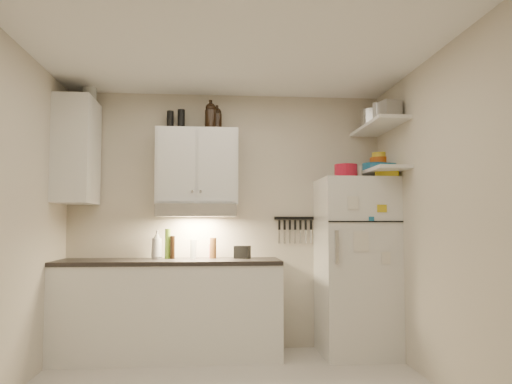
{
  "coord_description": "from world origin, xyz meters",
  "views": [
    {
      "loc": [
        -0.14,
        -3.63,
        1.24
      ],
      "look_at": [
        0.25,
        0.9,
        1.55
      ],
      "focal_mm": 35.0,
      "sensor_mm": 36.0,
      "label": 1
    }
  ],
  "objects": [
    {
      "name": "pepper_mill",
      "position": [
        -0.14,
        1.33,
        1.02
      ],
      "size": [
        0.08,
        0.08,
        0.2
      ],
      "primitive_type": "cylinder",
      "rotation": [
        0.0,
        0.0,
        -0.21
      ],
      "color": "brown",
      "rests_on": "countertop"
    },
    {
      "name": "caddy",
      "position": [
        0.15,
        1.3,
        0.98
      ],
      "size": [
        0.17,
        0.15,
        0.12
      ],
      "primitive_type": "cube",
      "rotation": [
        0.0,
        0.0,
        -0.39
      ],
      "color": "black",
      "rests_on": "countertop"
    },
    {
      "name": "knife_strip",
      "position": [
        0.7,
        1.49,
        1.32
      ],
      "size": [
        0.42,
        0.02,
        0.03
      ],
      "primitive_type": "cube",
      "color": "black",
      "rests_on": "back_wall"
    },
    {
      "name": "soap_bottle",
      "position": [
        -0.68,
        1.3,
        1.08
      ],
      "size": [
        0.13,
        0.13,
        0.31
      ],
      "primitive_type": "imported",
      "rotation": [
        0.0,
        0.0,
        0.13
      ],
      "color": "white",
      "rests_on": "countertop"
    },
    {
      "name": "range_hood",
      "position": [
        -0.3,
        1.27,
        1.39
      ],
      "size": [
        0.76,
        0.46,
        0.12
      ],
      "primitive_type": "cube",
      "color": "silver",
      "rests_on": "back_wall"
    },
    {
      "name": "countertop",
      "position": [
        -0.55,
        1.2,
        0.9
      ],
      "size": [
        2.1,
        0.62,
        0.04
      ],
      "primitive_type": "cube",
      "color": "black",
      "rests_on": "base_cabinet"
    },
    {
      "name": "base_cabinet",
      "position": [
        -0.55,
        1.2,
        0.44
      ],
      "size": [
        2.1,
        0.6,
        0.88
      ],
      "primitive_type": "cube",
      "color": "white",
      "rests_on": "floor"
    },
    {
      "name": "thermos_a",
      "position": [
        -0.47,
        1.38,
        2.31
      ],
      "size": [
        0.1,
        0.1,
        0.21
      ],
      "primitive_type": "cylinder",
      "rotation": [
        0.0,
        0.0,
        0.42
      ],
      "color": "black",
      "rests_on": "upper_cabinet"
    },
    {
      "name": "side_cabinet",
      "position": [
        -1.44,
        1.2,
        1.95
      ],
      "size": [
        0.33,
        0.55,
        1.0
      ],
      "primitive_type": "cube",
      "color": "white",
      "rests_on": "left_wall"
    },
    {
      "name": "growler_a",
      "position": [
        -0.17,
        1.27,
        2.33
      ],
      "size": [
        0.12,
        0.12,
        0.27
      ],
      "primitive_type": null,
      "rotation": [
        0.0,
        0.0,
        0.08
      ],
      "color": "black",
      "rests_on": "upper_cabinet"
    },
    {
      "name": "stock_pot",
      "position": [
        1.47,
        1.24,
        2.31
      ],
      "size": [
        0.3,
        0.3,
        0.19
      ],
      "primitive_type": "cylinder",
      "rotation": [
        0.0,
        0.0,
        -0.1
      ],
      "color": "silver",
      "rests_on": "shelf_hi"
    },
    {
      "name": "side_jar",
      "position": [
        -1.36,
        1.32,
        2.54
      ],
      "size": [
        0.15,
        0.15,
        0.18
      ],
      "primitive_type": "cylinder",
      "rotation": [
        0.0,
        0.0,
        -0.08
      ],
      "color": "silver",
      "rests_on": "side_cabinet"
    },
    {
      "name": "plates",
      "position": [
        1.5,
        1.05,
        1.81
      ],
      "size": [
        0.25,
        0.25,
        0.06
      ],
      "primitive_type": "cylinder",
      "rotation": [
        0.0,
        0.0,
        0.02
      ],
      "color": "#1A6594",
      "rests_on": "shelf_lo"
    },
    {
      "name": "right_wall",
      "position": [
        1.61,
        0.0,
        1.3
      ],
      "size": [
        0.02,
        3.0,
        2.6
      ],
      "primitive_type": "cube",
      "color": "beige",
      "rests_on": "ground"
    },
    {
      "name": "tin_a",
      "position": [
        1.45,
        0.89,
        2.3
      ],
      "size": [
        0.21,
        0.2,
        0.18
      ],
      "primitive_type": "cube",
      "rotation": [
        0.0,
        0.0,
        -0.3
      ],
      "color": "#AAAAAD",
      "rests_on": "shelf_hi"
    },
    {
      "name": "oil_bottle",
      "position": [
        -0.58,
        1.32,
        1.07
      ],
      "size": [
        0.07,
        0.07,
        0.29
      ],
      "primitive_type": "cylinder",
      "rotation": [
        0.0,
        0.0,
        0.41
      ],
      "color": "#3D5916",
      "rests_on": "countertop"
    },
    {
      "name": "book_stack",
      "position": [
        1.51,
        0.95,
        1.74
      ],
      "size": [
        0.3,
        0.33,
        0.09
      ],
      "primitive_type": "cube",
      "rotation": [
        0.0,
        0.0,
        -0.39
      ],
      "color": "gold",
      "rests_on": "fridge"
    },
    {
      "name": "back_wall",
      "position": [
        0.0,
        1.51,
        1.3
      ],
      "size": [
        3.2,
        0.02,
        2.6
      ],
      "primitive_type": "cube",
      "color": "beige",
      "rests_on": "ground"
    },
    {
      "name": "bowl_teal",
      "position": [
        1.51,
        1.31,
        1.83
      ],
      "size": [
        0.26,
        0.26,
        0.1
      ],
      "primitive_type": "cylinder",
      "color": "#1A6594",
      "rests_on": "shelf_lo"
    },
    {
      "name": "growler_b",
      "position": [
        -0.11,
        1.34,
        2.32
      ],
      "size": [
        0.11,
        0.11,
        0.23
      ],
      "primitive_type": null,
      "rotation": [
        0.0,
        0.0,
        -0.14
      ],
      "color": "black",
      "rests_on": "upper_cabinet"
    },
    {
      "name": "vinegar_bottle",
      "position": [
        -0.53,
        1.29,
        1.03
      ],
      "size": [
        0.06,
        0.06,
        0.22
      ],
      "primitive_type": "cylinder",
      "rotation": [
        0.0,
        0.0,
        -0.29
      ],
      "color": "black",
      "rests_on": "countertop"
    },
    {
      "name": "fridge",
      "position": [
        1.25,
        1.16,
        0.85
      ],
      "size": [
        0.7,
        0.68,
        1.7
      ],
      "primitive_type": "cube",
      "color": "white",
      "rests_on": "floor"
    },
    {
      "name": "red_jar",
      "position": [
        -0.14,
        1.36,
        0.99
      ],
      "size": [
        0.09,
        0.09,
        0.14
      ],
      "primitive_type": "cylinder",
      "rotation": [
        0.0,
        0.0,
        0.42
      ],
      "color": "#AD142B",
      "rests_on": "countertop"
    },
    {
      "name": "thermos_b",
      "position": [
        -0.58,
        1.4,
        2.3
      ],
      "size": [
        0.07,
        0.07,
        0.2
      ],
      "primitive_type": "cylinder",
      "rotation": [
        0.0,
        0.0,
        -0.03
      ],
      "color": "black",
      "rests_on": "upper_cabinet"
    },
    {
      "name": "bowl_yellow",
      "position": [
        1.56,
        1.33,
        1.96
      ],
      "size": [
        0.16,
        0.16,
        0.05
      ],
      "primitive_type": "cylinder",
      "color": "yellow",
      "rests_on": "bowl_orange"
    },
    {
      "name": "upper_cabinet",
      "position": [
        -0.3,
        1.33,
        1.83
      ],
      "size": [
        0.8,
        0.33,
        0.75
      ],
      "primitive_type": "cube",
      "color": "white",
      "rests_on": "back_wall"
    },
    {
      "name": "clear_bottle",
      "position": [
        -0.33,
        1.34,
        1.01
      ],
      "size": [
        0.07,
        0.07,
        0.19
      ],
      "primitive_type": "cylinder",
      "rotation": [
        0.0,
        0.0,
        -0.15
      ],
      "color": "silver",
      "rests_on": "countertop"
    },
    {
      "name": "spice_jar",
      "position": [
        1.25,
        1.03,
        1.76
      ],
      "size": [
        0.07,
        0.07,
        0.11
      ],
      "primitive_type": "cylinder",
      "rotation": [
        0.0,
        0.0,
        0.1
      ],
      "color": "silver",
      "rests_on": "fridge"
    },
    {
      "name": "ceiling",
      "position": [
        0.0,
        0.0,
        2.61
      ],
      "size": [
        3.2,
        3.0,
        0.02
      ],
      "primitive_type": "cube",
      "color": "white",
      "rests_on": "ground"
    },
    {
      "name": "tin_b",
      "position": [
        1.47,
        0.78,
        2.3
      ],
      "size": [
        0.21,
        0.21,
        0.17
      ],
      "primitive_type": "cube",
      "rotation": [
        0.0,
        0.0,
        0.26
      ],
      "color": "#AAAAAD",
      "rests_on": "shelf_hi"
    },
    {
      "name": "bowl_orange",
      "position": [
        1.56,
        1.33,
        1.91
      ],
      "size": [
        0.2,
        0.2,
        0.06
      ],
      "primitive_type": "cylinder",
      "color": "#CC5413",
      "rests_on": "bowl_teal"
    },
    {
      "name": "shelf_hi",
      "position": [
        1.45,
        1.02,
        2.2
      ],
      "size": [
        0.3,
        0.95,
        0.03
      ],
      "primitive_type": "cube",
      "color": "white",
      "rests_on": "right_wall"
    },
    {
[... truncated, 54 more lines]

